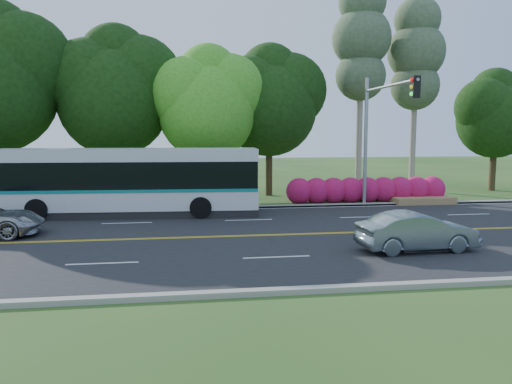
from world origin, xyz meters
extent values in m
plane|color=#224316|center=(0.00, 0.00, 0.00)|extent=(120.00, 120.00, 0.00)
cube|color=black|center=(0.00, 0.00, 0.01)|extent=(60.00, 14.00, 0.02)
cube|color=gray|center=(0.00, 7.15, 0.07)|extent=(60.00, 0.30, 0.15)
cube|color=gray|center=(0.00, -7.15, 0.07)|extent=(60.00, 0.30, 0.15)
cube|color=#224316|center=(0.00, 9.00, 0.05)|extent=(60.00, 4.00, 0.10)
cube|color=gold|center=(0.00, -0.08, 0.02)|extent=(57.00, 0.10, 0.00)
cube|color=gold|center=(0.00, 0.08, 0.02)|extent=(57.00, 0.10, 0.00)
cube|color=silver|center=(-6.00, -3.50, 0.02)|extent=(2.20, 0.12, 0.00)
cube|color=silver|center=(-0.50, -3.50, 0.02)|extent=(2.20, 0.12, 0.00)
cube|color=silver|center=(5.00, -3.50, 0.02)|extent=(2.20, 0.12, 0.00)
cube|color=silver|center=(-6.00, 3.50, 0.02)|extent=(2.20, 0.12, 0.00)
cube|color=silver|center=(-0.50, 3.50, 0.02)|extent=(2.20, 0.12, 0.00)
cube|color=silver|center=(5.00, 3.50, 0.02)|extent=(2.20, 0.12, 0.00)
cube|color=silver|center=(10.50, 3.50, 0.02)|extent=(2.20, 0.12, 0.00)
cube|color=silver|center=(0.00, 6.85, 0.02)|extent=(57.00, 0.12, 0.00)
cube|color=silver|center=(0.00, -6.85, 0.02)|extent=(57.00, 0.12, 0.00)
sphere|color=black|center=(-12.38, 11.30, 7.92)|extent=(5.76, 5.76, 5.76)
cylinder|color=black|center=(-7.50, 12.00, 1.80)|extent=(0.44, 0.44, 3.60)
sphere|color=black|center=(-7.50, 12.00, 5.91)|extent=(6.60, 6.60, 6.60)
sphere|color=black|center=(-6.02, 12.30, 7.23)|extent=(5.28, 5.28, 5.28)
sphere|color=black|center=(-8.82, 11.80, 7.06)|extent=(4.95, 4.95, 4.95)
sphere|color=black|center=(-7.40, 12.40, 8.38)|extent=(4.29, 4.29, 4.29)
cylinder|color=black|center=(-2.00, 11.00, 1.62)|extent=(0.44, 0.44, 3.24)
sphere|color=#3A8F1D|center=(-2.00, 11.00, 5.27)|extent=(5.80, 5.80, 5.80)
sphere|color=#3A8F1D|center=(-0.69, 11.30, 6.43)|extent=(4.64, 4.64, 4.64)
sphere|color=#3A8F1D|center=(-3.16, 10.80, 6.29)|extent=(4.35, 4.35, 4.35)
sphere|color=#3A8F1D|center=(-1.90, 11.40, 7.45)|extent=(3.77, 3.77, 3.77)
cylinder|color=black|center=(2.00, 12.50, 1.71)|extent=(0.44, 0.44, 3.42)
sphere|color=black|center=(2.00, 12.50, 5.52)|extent=(6.00, 6.00, 6.00)
sphere|color=black|center=(3.35, 12.80, 6.72)|extent=(4.80, 4.80, 4.80)
sphere|color=black|center=(0.80, 12.30, 6.57)|extent=(4.50, 4.50, 4.50)
sphere|color=black|center=(2.10, 12.90, 7.77)|extent=(3.90, 3.90, 3.90)
cylinder|color=gray|center=(8.00, 12.50, 4.90)|extent=(0.40, 0.40, 9.80)
sphere|color=#3B5233|center=(8.00, 12.50, 7.70)|extent=(3.23, 3.23, 3.23)
sphere|color=#3B5233|center=(8.00, 12.50, 10.08)|extent=(3.80, 3.80, 3.80)
sphere|color=#3B5233|center=(8.00, 12.50, 12.32)|extent=(3.04, 3.04, 3.04)
cylinder|color=gray|center=(12.00, 13.00, 4.55)|extent=(0.40, 0.40, 9.10)
sphere|color=#3B5233|center=(12.00, 13.00, 7.15)|extent=(3.23, 3.23, 3.23)
sphere|color=#3B5233|center=(12.00, 13.00, 9.36)|extent=(3.80, 3.80, 3.80)
sphere|color=#3B5233|center=(12.00, 13.00, 11.44)|extent=(3.04, 3.04, 3.04)
cylinder|color=black|center=(18.00, 13.00, 1.53)|extent=(0.44, 0.44, 3.06)
sphere|color=black|center=(18.00, 13.00, 4.88)|extent=(5.20, 5.20, 5.20)
sphere|color=black|center=(19.17, 13.30, 5.92)|extent=(4.16, 4.16, 4.16)
sphere|color=black|center=(16.96, 12.80, 5.79)|extent=(3.90, 3.90, 3.90)
sphere|color=black|center=(18.10, 13.40, 6.83)|extent=(3.38, 3.38, 3.38)
sphere|color=#A80E3A|center=(3.00, 8.20, 0.75)|extent=(1.50, 1.50, 1.50)
sphere|color=#A80E3A|center=(4.00, 8.20, 0.75)|extent=(1.50, 1.50, 1.50)
sphere|color=#A80E3A|center=(5.00, 8.20, 0.75)|extent=(1.50, 1.50, 1.50)
sphere|color=#A80E3A|center=(6.00, 8.20, 0.75)|extent=(1.50, 1.50, 1.50)
sphere|color=#A80E3A|center=(7.00, 8.20, 0.75)|extent=(1.50, 1.50, 1.50)
sphere|color=#A80E3A|center=(8.00, 8.20, 0.75)|extent=(1.50, 1.50, 1.50)
sphere|color=#A80E3A|center=(9.00, 8.20, 0.75)|extent=(1.50, 1.50, 1.50)
sphere|color=#A80E3A|center=(10.00, 8.20, 0.75)|extent=(1.50, 1.50, 1.50)
sphere|color=#A80E3A|center=(11.00, 8.20, 0.75)|extent=(1.50, 1.50, 1.50)
cube|color=olive|center=(10.00, 7.40, 0.20)|extent=(3.50, 1.40, 0.40)
cylinder|color=gray|center=(6.50, 7.30, 3.50)|extent=(0.20, 0.20, 7.00)
cylinder|color=gray|center=(6.50, 4.30, 6.30)|extent=(0.14, 6.00, 0.14)
cube|color=black|center=(6.50, 1.50, 6.00)|extent=(0.32, 0.28, 0.95)
sphere|color=red|center=(6.33, 1.50, 6.30)|extent=(0.18, 0.18, 0.18)
sphere|color=yellow|center=(6.33, 1.50, 6.00)|extent=(0.18, 0.18, 0.18)
sphere|color=#19D833|center=(6.33, 1.50, 5.70)|extent=(0.18, 0.18, 0.18)
cube|color=silver|center=(-6.10, 5.67, 0.90)|extent=(12.56, 3.32, 1.03)
cube|color=black|center=(-6.10, 5.67, 2.05)|extent=(12.50, 3.35, 1.29)
cube|color=silver|center=(-6.10, 5.67, 2.99)|extent=(12.56, 3.32, 0.58)
cube|color=#0D7877|center=(-6.10, 5.67, 1.35)|extent=(12.50, 3.36, 0.15)
cube|color=black|center=(-6.10, 5.67, 0.20)|extent=(12.56, 3.21, 0.36)
cylinder|color=black|center=(-10.14, 4.65, 0.54)|extent=(1.05, 0.35, 1.04)
cylinder|color=black|center=(-10.00, 7.12, 0.54)|extent=(1.05, 0.35, 1.04)
cylinder|color=black|center=(-2.69, 4.24, 0.54)|extent=(1.05, 0.35, 1.04)
cylinder|color=black|center=(-2.55, 6.71, 0.54)|extent=(1.05, 0.35, 1.04)
imported|color=slate|center=(4.41, -3.33, 0.69)|extent=(4.12, 1.64, 1.33)
camera|label=1|loc=(-3.45, -19.10, 4.05)|focal=35.00mm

